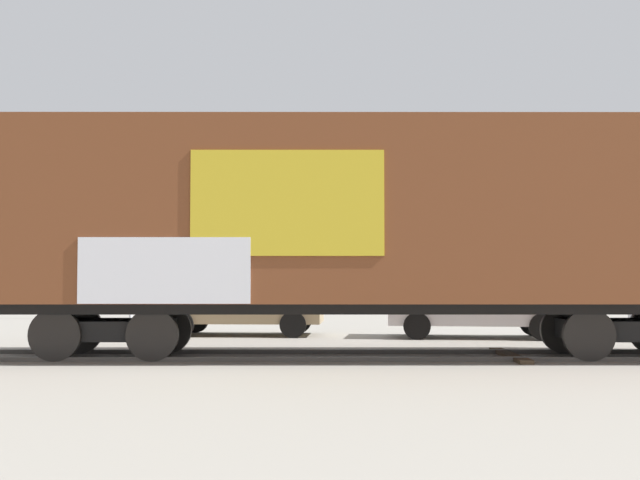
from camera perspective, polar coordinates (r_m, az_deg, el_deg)
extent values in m
plane|color=gray|center=(15.10, 1.49, -8.20)|extent=(260.00, 260.00, 0.00)
cube|color=#4C4742|center=(14.36, 3.57, -8.33)|extent=(59.83, 4.68, 0.08)
cube|color=#4C4742|center=(15.79, 3.24, -7.80)|extent=(59.83, 4.68, 0.08)
cube|color=#423323|center=(15.45, 13.16, -7.87)|extent=(0.43, 2.51, 0.07)
cube|color=brown|center=(15.05, 3.37, 1.79)|extent=(14.81, 4.14, 3.21)
cube|color=#2D2823|center=(15.28, 3.35, 8.25)|extent=(13.88, 1.46, 0.24)
cube|color=gold|center=(13.51, -2.30, 2.62)|extent=(3.21, 0.28, 1.76)
cube|color=silver|center=(13.68, -10.86, -2.11)|extent=(2.85, 0.25, 1.10)
cube|color=black|center=(15.02, 3.39, -4.71)|extent=(14.41, 2.76, 0.20)
cube|color=black|center=(15.47, -14.23, -6.09)|extent=(2.20, 1.52, 0.36)
cylinder|color=black|center=(15.02, -18.07, -6.34)|extent=(0.93, 0.19, 0.92)
cylinder|color=black|center=(16.39, -16.51, -6.04)|extent=(0.93, 0.19, 0.92)
cylinder|color=black|center=(14.59, -11.66, -6.53)|extent=(0.93, 0.19, 0.92)
cylinder|color=black|center=(16.00, -10.63, -6.19)|extent=(0.93, 0.19, 0.92)
cube|color=black|center=(16.01, 20.39, -5.89)|extent=(2.20, 1.52, 0.36)
cylinder|color=black|center=(15.06, 18.31, -6.33)|extent=(0.93, 0.19, 0.92)
cylinder|color=black|center=(16.43, 16.72, -6.03)|extent=(0.93, 0.19, 0.92)
cylinder|color=silver|center=(28.97, -13.04, 1.51)|extent=(0.12, 0.12, 7.02)
sphere|color=#D8CC66|center=(29.44, -12.97, 8.50)|extent=(0.18, 0.18, 0.18)
cube|color=red|center=(28.94, -14.36, 7.56)|extent=(1.01, 1.13, 0.78)
cube|color=white|center=(28.76, -15.00, 7.63)|extent=(0.52, 0.58, 0.78)
cube|color=gray|center=(87.62, 3.80, -0.72)|extent=(131.34, 37.48, 8.58)
cube|color=brown|center=(80.02, -11.99, 3.79)|extent=(5.52, 4.01, 3.34)
cube|color=#8C725B|center=(77.05, -0.11, 3.89)|extent=(5.71, 3.83, 3.10)
cone|color=#193D23|center=(82.30, -13.11, 4.11)|extent=(2.36, 2.36, 4.72)
cone|color=#193D23|center=(76.45, -7.28, 4.03)|extent=(1.64, 1.64, 3.28)
cone|color=#193D23|center=(89.35, -18.48, 3.26)|extent=(1.76, 1.76, 3.52)
cone|color=#193D23|center=(85.99, -20.85, 3.53)|extent=(1.76, 1.76, 3.52)
cone|color=#193D23|center=(82.61, -8.94, 3.62)|extent=(1.74, 1.74, 3.49)
cube|color=#9E8966|center=(20.74, -5.46, -4.89)|extent=(4.05, 1.82, 0.64)
cube|color=#2D333D|center=(20.75, -5.88, -3.15)|extent=(2.02, 1.62, 0.62)
cylinder|color=black|center=(21.42, -1.47, -5.67)|extent=(0.64, 0.23, 0.64)
cylinder|color=black|center=(19.75, -1.90, -5.94)|extent=(0.64, 0.23, 0.64)
cylinder|color=black|center=(21.83, -8.69, -5.59)|extent=(0.64, 0.23, 0.64)
cylinder|color=black|center=(20.19, -9.70, -5.83)|extent=(0.64, 0.23, 0.64)
cube|color=silver|center=(20.17, 10.92, -4.78)|extent=(4.31, 1.93, 0.73)
cube|color=#2D333D|center=(20.14, 10.33, -2.95)|extent=(2.28, 1.66, 0.56)
cylinder|color=black|center=(21.16, 14.68, -5.63)|extent=(0.65, 0.25, 0.64)
cylinder|color=black|center=(19.52, 15.34, -5.89)|extent=(0.65, 0.25, 0.64)
cylinder|color=black|center=(20.97, 6.82, -5.72)|extent=(0.65, 0.25, 0.64)
cylinder|color=black|center=(19.32, 6.81, -6.00)|extent=(0.65, 0.25, 0.64)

